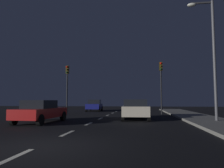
# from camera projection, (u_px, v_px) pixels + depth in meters

# --- Properties ---
(ground_plane) EXTENTS (80.00, 80.00, 0.00)m
(ground_plane) POSITION_uv_depth(u_px,v_px,m) (91.00, 123.00, 13.32)
(ground_plane) COLOR black
(sidewalk_curb_right) EXTENTS (3.00, 40.00, 0.15)m
(sidewalk_curb_right) POSITION_uv_depth(u_px,v_px,m) (217.00, 123.00, 12.35)
(sidewalk_curb_right) COLOR gray
(sidewalk_curb_right) RESTS_ON ground_plane
(lane_stripe_nearest) EXTENTS (0.16, 1.60, 0.01)m
(lane_stripe_nearest) POSITION_uv_depth(u_px,v_px,m) (15.00, 157.00, 5.21)
(lane_stripe_nearest) COLOR silver
(lane_stripe_nearest) RESTS_ON ground_plane
(lane_stripe_second) EXTENTS (0.16, 1.60, 0.01)m
(lane_stripe_second) POSITION_uv_depth(u_px,v_px,m) (67.00, 133.00, 8.97)
(lane_stripe_second) COLOR silver
(lane_stripe_second) RESTS_ON ground_plane
(lane_stripe_third) EXTENTS (0.16, 1.60, 0.01)m
(lane_stripe_third) POSITION_uv_depth(u_px,v_px,m) (89.00, 124.00, 12.72)
(lane_stripe_third) COLOR silver
(lane_stripe_third) RESTS_ON ground_plane
(lane_stripe_fourth) EXTENTS (0.16, 1.60, 0.01)m
(lane_stripe_fourth) POSITION_uv_depth(u_px,v_px,m) (100.00, 118.00, 16.48)
(lane_stripe_fourth) COLOR silver
(lane_stripe_fourth) RESTS_ON ground_plane
(lane_stripe_fifth) EXTENTS (0.16, 1.60, 0.01)m
(lane_stripe_fifth) POSITION_uv_depth(u_px,v_px,m) (108.00, 115.00, 20.24)
(lane_stripe_fifth) COLOR silver
(lane_stripe_fifth) RESTS_ON ground_plane
(lane_stripe_sixth) EXTENTS (0.16, 1.60, 0.01)m
(lane_stripe_sixth) POSITION_uv_depth(u_px,v_px,m) (113.00, 113.00, 23.99)
(lane_stripe_sixth) COLOR silver
(lane_stripe_sixth) RESTS_ON ground_plane
(lane_stripe_seventh) EXTENTS (0.16, 1.60, 0.01)m
(lane_stripe_seventh) POSITION_uv_depth(u_px,v_px,m) (116.00, 111.00, 27.75)
(lane_stripe_seventh) COLOR silver
(lane_stripe_seventh) RESTS_ON ground_plane
(traffic_signal_left) EXTENTS (0.32, 0.38, 5.27)m
(traffic_signal_left) POSITION_uv_depth(u_px,v_px,m) (67.00, 80.00, 23.40)
(traffic_signal_left) COLOR black
(traffic_signal_left) RESTS_ON ground_plane
(traffic_signal_right) EXTENTS (0.32, 0.38, 5.43)m
(traffic_signal_right) POSITION_uv_depth(u_px,v_px,m) (161.00, 78.00, 22.10)
(traffic_signal_right) COLOR black
(traffic_signal_right) RESTS_ON ground_plane
(car_stopped_ahead) EXTENTS (2.12, 4.44, 1.47)m
(car_stopped_ahead) POSITION_uv_depth(u_px,v_px,m) (135.00, 109.00, 15.78)
(car_stopped_ahead) COLOR beige
(car_stopped_ahead) RESTS_ON ground_plane
(car_adjacent_lane) EXTENTS (1.93, 4.43, 1.41)m
(car_adjacent_lane) POSITION_uv_depth(u_px,v_px,m) (41.00, 111.00, 13.35)
(car_adjacent_lane) COLOR #B21919
(car_adjacent_lane) RESTS_ON ground_plane
(car_oncoming_far) EXTENTS (2.14, 4.64, 1.53)m
(car_oncoming_far) POSITION_uv_depth(u_px,v_px,m) (95.00, 105.00, 28.60)
(car_oncoming_far) COLOR navy
(car_oncoming_far) RESTS_ON ground_plane
(street_lamp_right) EXTENTS (1.66, 0.36, 7.88)m
(street_lamp_right) POSITION_uv_depth(u_px,v_px,m) (210.00, 49.00, 13.58)
(street_lamp_right) COLOR #4C4C51
(street_lamp_right) RESTS_ON ground_plane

